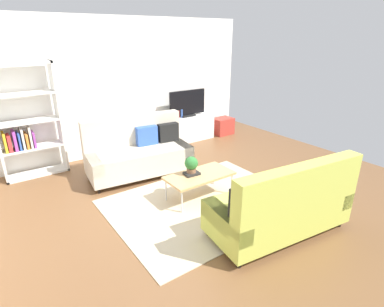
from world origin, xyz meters
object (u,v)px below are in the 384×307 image
object	(u,v)px
vase_0	(166,115)
vase_1	(171,116)
coffee_table	(200,176)
table_book_0	(192,173)
storage_trunk	(223,126)
couch_green	(282,205)
potted_plant	(191,165)
couch_beige	(139,152)
tv_console	(187,128)
bottle_0	(178,114)
bookshelf	(26,125)
tv	(187,104)
bottle_1	(182,113)

from	to	relation	value
vase_0	vase_1	xyz separation A→B (m)	(0.14, 0.00, -0.03)
coffee_table	vase_1	size ratio (longest dim) A/B	9.07
table_book_0	storage_trunk	bearing A→B (deg)	41.00
table_book_0	vase_1	bearing A→B (deg)	64.98
couch_green	potted_plant	distance (m)	1.55
potted_plant	table_book_0	bearing A→B (deg)	-58.91
couch_beige	potted_plant	distance (m)	1.37
couch_beige	vase_0	xyz separation A→B (m)	(1.30, 1.16, 0.28)
tv_console	vase_1	distance (m)	0.58
tv_console	bottle_0	size ratio (longest dim) A/B	7.53
bookshelf	table_book_0	distance (m)	3.19
couch_green	bottle_0	xyz separation A→B (m)	(0.95, 3.91, 0.29)
couch_green	tv	size ratio (longest dim) A/B	1.99
storage_trunk	vase_0	distance (m)	1.76
table_book_0	couch_green	bearing A→B (deg)	-75.64
couch_green	tv_console	distance (m)	4.13
couch_beige	bottle_0	world-z (taller)	couch_beige
tv	table_book_0	world-z (taller)	tv
vase_1	bottle_1	world-z (taller)	bottle_1
potted_plant	vase_1	world-z (taller)	vase_1
coffee_table	potted_plant	size ratio (longest dim) A/B	3.59
table_book_0	tv	bearing A→B (deg)	56.56
coffee_table	potted_plant	xyz separation A→B (m)	(-0.11, 0.08, 0.20)
tv_console	bottle_1	xyz separation A→B (m)	(-0.19, -0.04, 0.42)
coffee_table	tv_console	distance (m)	2.94
vase_1	tv_console	bearing A→B (deg)	-6.50
bottle_0	tv	bearing A→B (deg)	4.12
coffee_table	bottle_0	xyz separation A→B (m)	(1.23, 2.49, 0.34)
coffee_table	tv	xyz separation A→B (m)	(1.50, 2.51, 0.56)
tv_console	potted_plant	world-z (taller)	potted_plant
potted_plant	bottle_1	world-z (taller)	bottle_1
vase_1	bottle_1	size ratio (longest dim) A/B	0.60
table_book_0	vase_1	world-z (taller)	vase_1
storage_trunk	vase_0	xyz separation A→B (m)	(-1.68, 0.15, 0.51)
coffee_table	vase_0	world-z (taller)	vase_0
couch_green	vase_0	world-z (taller)	couch_green
tv_console	potted_plant	xyz separation A→B (m)	(-1.61, -2.45, 0.27)
storage_trunk	bottle_1	world-z (taller)	bottle_1
tv_console	bottle_0	distance (m)	0.50
couch_green	table_book_0	distance (m)	1.54
bottle_1	tv_console	bearing A→B (deg)	12.13
storage_trunk	potted_plant	size ratio (longest dim) A/B	1.70
coffee_table	bottle_0	world-z (taller)	bottle_0
table_book_0	bottle_0	distance (m)	2.77
coffee_table	potted_plant	world-z (taller)	potted_plant
coffee_table	tv_console	xyz separation A→B (m)	(1.50, 2.53, -0.07)
tv	vase_1	xyz separation A→B (m)	(-0.44, 0.07, -0.25)
table_book_0	bottle_0	bearing A→B (deg)	61.15
couch_beige	bottle_1	distance (m)	2.02
coffee_table	couch_green	bearing A→B (deg)	-78.92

